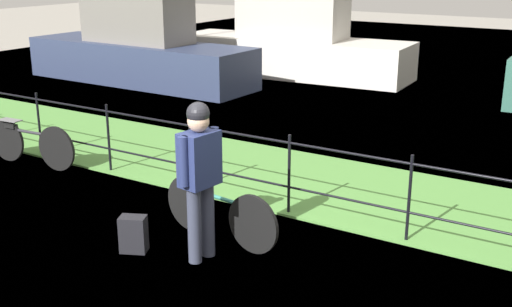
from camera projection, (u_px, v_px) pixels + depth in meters
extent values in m
plane|color=gray|center=(190.00, 280.00, 6.23)|extent=(60.00, 60.00, 0.00)
cube|color=#569342|center=(328.00, 186.00, 8.71)|extent=(27.00, 2.40, 0.03)
plane|color=#60849E|center=(461.00, 98.00, 14.15)|extent=(30.00, 30.00, 0.00)
cylinder|color=black|center=(39.00, 125.00, 9.96)|extent=(0.04, 0.04, 1.02)
cylinder|color=black|center=(109.00, 139.00, 9.20)|extent=(0.04, 0.04, 1.02)
cylinder|color=black|center=(191.00, 155.00, 8.44)|extent=(0.04, 0.04, 1.02)
cylinder|color=black|center=(289.00, 175.00, 7.67)|extent=(0.04, 0.04, 1.02)
cylinder|color=black|center=(409.00, 199.00, 6.91)|extent=(0.04, 0.04, 1.02)
cylinder|color=black|center=(289.00, 187.00, 7.72)|extent=(18.00, 0.03, 0.03)
cylinder|color=black|center=(290.00, 143.00, 7.55)|extent=(18.00, 0.03, 0.03)
cylinder|color=black|center=(253.00, 224.00, 6.72)|extent=(0.65, 0.12, 0.65)
cylinder|color=black|center=(189.00, 203.00, 7.30)|extent=(0.65, 0.12, 0.65)
cylinder|color=#337F70|center=(220.00, 198.00, 6.96)|extent=(0.74, 0.13, 0.04)
cube|color=black|center=(196.00, 187.00, 7.16)|extent=(0.21, 0.11, 0.06)
cube|color=slate|center=(196.00, 179.00, 7.13)|extent=(0.38, 0.20, 0.02)
cube|color=brown|center=(196.00, 169.00, 7.09)|extent=(0.35, 0.33, 0.24)
ellipsoid|color=tan|center=(195.00, 153.00, 7.04)|extent=(0.29, 0.17, 0.13)
sphere|color=tan|center=(203.00, 150.00, 6.95)|extent=(0.11, 0.11, 0.11)
cylinder|color=#383D51|center=(208.00, 219.00, 6.64)|extent=(0.14, 0.14, 0.82)
cylinder|color=#383D51|center=(194.00, 225.00, 6.49)|extent=(0.14, 0.14, 0.82)
cube|color=navy|center=(199.00, 159.00, 6.36)|extent=(0.31, 0.43, 0.56)
cylinder|color=navy|center=(214.00, 151.00, 6.51)|extent=(0.10, 0.10, 0.50)
cylinder|color=navy|center=(184.00, 161.00, 6.19)|extent=(0.10, 0.10, 0.50)
sphere|color=tan|center=(198.00, 121.00, 6.24)|extent=(0.22, 0.22, 0.22)
sphere|color=black|center=(198.00, 113.00, 6.22)|extent=(0.23, 0.23, 0.23)
cube|color=black|center=(133.00, 234.00, 6.78)|extent=(0.33, 0.28, 0.40)
cylinder|color=black|center=(57.00, 149.00, 9.32)|extent=(0.67, 0.10, 0.67)
cylinder|color=black|center=(7.00, 140.00, 9.77)|extent=(0.67, 0.10, 0.67)
cylinder|color=#2D2D33|center=(30.00, 132.00, 9.49)|extent=(0.80, 0.11, 0.04)
cube|color=black|center=(11.00, 126.00, 9.65)|extent=(0.21, 0.11, 0.06)
cube|color=slate|center=(10.00, 120.00, 9.62)|extent=(0.37, 0.19, 0.02)
cube|color=silver|center=(292.00, 57.00, 16.78)|extent=(6.35, 2.14, 0.97)
cube|color=#B7B2A8|center=(293.00, 15.00, 16.45)|extent=(2.82, 1.40, 1.21)
cube|color=#2D3856|center=(139.00, 62.00, 15.82)|extent=(6.23, 1.79, 1.00)
cube|color=slate|center=(137.00, 18.00, 15.49)|extent=(2.75, 1.23, 1.16)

